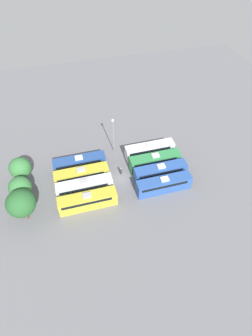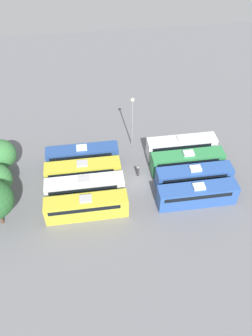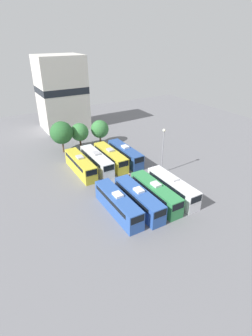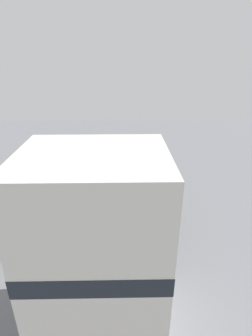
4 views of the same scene
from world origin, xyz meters
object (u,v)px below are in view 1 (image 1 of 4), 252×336
tree_1 (20,187)px  light_pole (113,131)px  bus_5 (85,187)px  bus_0 (164,184)px  bus_7 (80,163)px  tree_0 (21,203)px  tree_2 (20,168)px  bus_3 (149,150)px  bus_4 (88,201)px  worker_person (121,171)px  bus_2 (155,161)px  bus_6 (82,175)px  bus_1 (160,171)px

tree_1 → light_pole: bearing=-65.8°
bus_5 → bus_0: bearing=-102.9°
bus_0 → light_pole: size_ratio=1.21×
light_pole → bus_7: bearing=112.3°
bus_7 → tree_0: tree_0 is taller
bus_5 → tree_2: (6.42, 11.76, 2.07)m
bus_0 → bus_3: same height
bus_4 → worker_person: (6.36, -8.14, -0.90)m
bus_2 → worker_person: bus_2 is taller
bus_2 → bus_7: same height
bus_0 → tree_2: bearing=69.9°
bus_3 → light_pole: (3.47, 7.47, 4.34)m
light_pole → tree_1: light_pole is taller
bus_3 → bus_4: same height
bus_0 → bus_7: same height
bus_0 → worker_person: bus_0 is taller
bus_0 → bus_3: bearing=-2.6°
bus_4 → tree_1: tree_1 is taller
worker_person → tree_1: (-1.72, 19.86, 3.15)m
bus_6 → tree_2: size_ratio=1.85×
bus_5 → bus_1: bearing=-90.4°
bus_0 → bus_1: size_ratio=1.00×
bus_1 → bus_3: same height
bus_7 → tree_1: bearing=115.6°
bus_2 → bus_7: 16.23m
bus_4 → bus_6: (6.73, 0.12, 0.00)m
bus_6 → light_pole: (6.94, -8.46, 4.34)m
light_pole → tree_2: bearing=100.6°
bus_2 → tree_1: 27.69m
bus_7 → tree_0: bearing=131.5°
bus_6 → light_pole: bearing=-50.6°
bus_4 → tree_0: bearing=88.9°
bus_3 → bus_7: (0.03, 15.84, 0.00)m
bus_3 → worker_person: (-3.84, 7.67, -0.90)m
bus_7 → tree_1: (-5.60, 11.69, 2.25)m
bus_1 → bus_3: 6.83m
bus_3 → tree_1: (-5.57, 27.52, 2.25)m
bus_6 → tree_2: (3.19, 11.66, 2.07)m
bus_3 → bus_7: 15.84m
bus_3 → tree_2: 27.66m
bus_1 → tree_2: bearing=76.7°
bus_6 → bus_7: size_ratio=1.00×
bus_0 → light_pole: bearing=27.0°
bus_0 → bus_5: bearing=77.1°
bus_7 → light_pole: (3.44, -8.37, 4.34)m
light_pole → tree_1: size_ratio=1.50×
bus_2 → bus_0: bearing=176.0°
tree_0 → bus_4: bearing=-91.1°
bus_2 → tree_2: bearing=83.3°
bus_1 → tree_2: 28.49m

